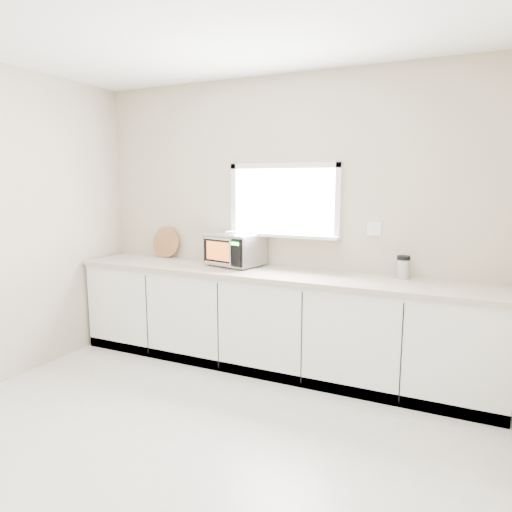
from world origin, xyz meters
The scene contains 8 objects.
ground centered at (0.00, 0.00, 0.00)m, with size 4.00×4.00×0.00m, color beige.
back_wall centered at (0.00, 2.00, 1.36)m, with size 4.00×0.17×2.70m.
cabinets centered at (0.00, 1.70, 0.44)m, with size 3.92×0.60×0.88m, color white.
countertop centered at (0.00, 1.69, 0.90)m, with size 3.92×0.64×0.04m, color beige.
microwave centered at (-0.44, 1.82, 1.08)m, with size 0.56×0.48×0.32m.
knife_block centered at (-0.30, 1.79, 1.05)m, with size 0.13×0.22×0.29m.
cutting_board centered at (-1.34, 1.94, 1.08)m, with size 0.33×0.33×0.02m, color #905D37.
coffee_grinder centered at (1.12, 1.89, 1.02)m, with size 0.13×0.13×0.20m.
Camera 1 is at (1.59, -2.05, 1.73)m, focal length 32.00 mm.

